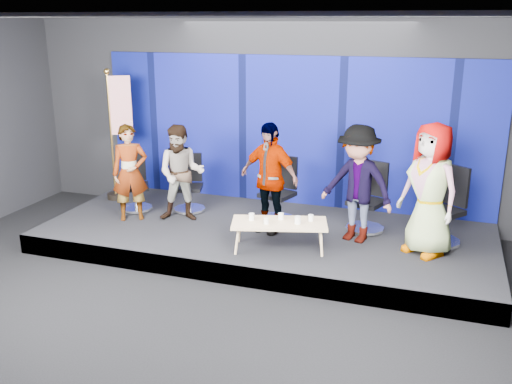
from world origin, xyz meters
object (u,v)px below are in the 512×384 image
panelist_d (357,184)px  mug_d (298,220)px  panelist_e (430,190)px  mug_e (311,218)px  chair_b (190,192)px  panelist_c (269,178)px  panelist_b (181,173)px  mug_c (281,216)px  chair_c (279,200)px  chair_a (136,191)px  panelist_a (130,173)px  flag_stand (118,131)px  mug_b (266,221)px  coffee_table (279,224)px  chair_e (442,219)px  chair_d (367,208)px  mug_a (252,217)px

panelist_d → mug_d: panelist_d is taller
panelist_e → mug_e: panelist_e is taller
chair_b → panelist_c: (1.60, -0.52, 0.54)m
panelist_b → mug_c: 1.97m
mug_c → chair_c: bearing=108.0°
chair_a → panelist_a: panelist_a is taller
panelist_b → panelist_d: size_ratio=0.91×
flag_stand → mug_d: bearing=-51.4°
chair_c → mug_d: chair_c is taller
panelist_e → panelist_c: bearing=-146.7°
chair_a → mug_b: (2.72, -1.07, 0.14)m
coffee_table → mug_e: size_ratio=15.93×
panelist_e → mug_c: panelist_e is taller
coffee_table → mug_b: (-0.15, -0.13, 0.08)m
panelist_b → chair_e: 4.10m
mug_c → mug_e: 0.43m
mug_e → panelist_c: bearing=148.0°
flag_stand → mug_c: bearing=-51.4°
chair_a → chair_d: size_ratio=0.90×
chair_b → chair_a: bearing=179.1°
panelist_e → flag_stand: flag_stand is taller
panelist_c → chair_e: size_ratio=1.49×
panelist_c → mug_a: bearing=-76.1°
mug_a → flag_stand: (-3.04, 1.46, 0.79)m
chair_a → flag_stand: bearing=108.1°
mug_e → flag_stand: bearing=162.4°
chair_e → chair_a: bearing=-142.6°
chair_a → mug_d: bearing=-48.5°
panelist_b → chair_d: (2.95, 0.51, -0.44)m
chair_b → panelist_e: bearing=-26.0°
panelist_c → chair_d: bearing=36.4°
chair_e → mug_d: bearing=-116.3°
panelist_a → panelist_b: 0.84m
mug_b → mug_d: (0.42, 0.15, 0.01)m
panelist_b → mug_b: bearing=-42.6°
panelist_b → coffee_table: size_ratio=1.09×
chair_e → panelist_b: bearing=-139.1°
chair_a → chair_e: 5.08m
flag_stand → panelist_c: bearing=-44.2°
chair_c → mug_a: (-0.05, -1.23, 0.11)m
panelist_a → panelist_c: (2.31, 0.20, 0.07)m
panelist_c → panelist_e: panelist_e is taller
chair_d → mug_e: (-0.67, -1.02, 0.11)m
chair_a → panelist_d: 3.90m
chair_b → mug_a: 2.00m
panelist_a → mug_d: (2.94, -0.46, -0.32)m
flag_stand → chair_c: bearing=-35.0°
panelist_c → mug_b: bearing=-58.6°
chair_b → chair_d: size_ratio=0.91×
chair_c → mug_c: chair_c is taller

